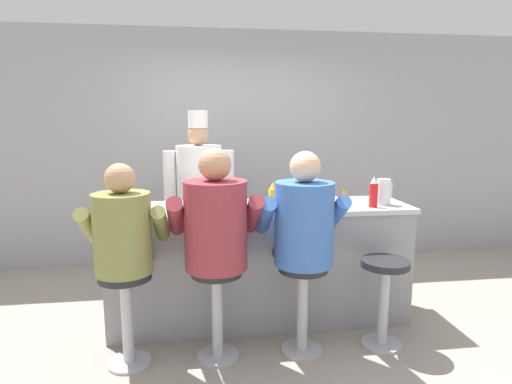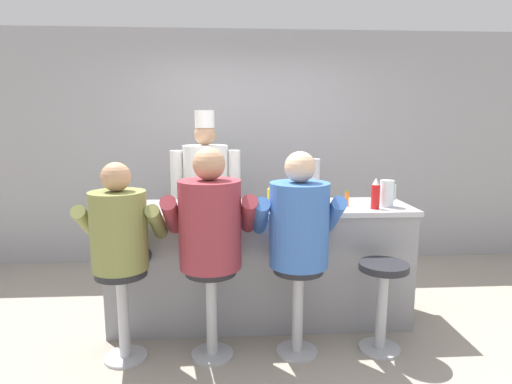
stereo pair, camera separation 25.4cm
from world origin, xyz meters
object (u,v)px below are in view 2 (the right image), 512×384
Objects in this scene: cup_stack_steel at (314,180)px; hot_sauce_bottle_orange at (347,198)px; ketchup_bottle_red at (375,194)px; cook_in_whites_near at (206,191)px; cereal_bowl at (288,208)px; coffee_mug_white at (281,199)px; diner_seated_blue at (298,230)px; napkin_dispenser_chrome at (317,200)px; breakfast_plate at (137,208)px; mustard_bottle_yellow at (272,197)px; water_pitcher_clear at (387,193)px; empty_stool_round at (382,292)px; diner_seated_maroon at (210,229)px; diner_seated_olive at (120,237)px.

hot_sauce_bottle_orange is at bearing -43.43° from cup_stack_steel.
cook_in_whites_near reaches higher than ketchup_bottle_red.
cook_in_whites_near reaches higher than cereal_bowl.
cook_in_whites_near is (-0.66, 0.79, -0.06)m from coffee_mug_white.
cereal_bowl is at bearing 94.95° from diner_seated_blue.
napkin_dispenser_chrome is at bearing -19.56° from coffee_mug_white.
breakfast_plate is at bearing 175.05° from cereal_bowl.
mustard_bottle_yellow is at bearing -168.61° from hot_sauce_bottle_orange.
diner_seated_blue is at bearing -115.79° from napkin_dispenser_chrome.
water_pitcher_clear is at bearing 0.39° from breakfast_plate.
breakfast_plate is at bearing 166.06° from empty_stool_round.
napkin_dispenser_chrome is at bearing -43.27° from cook_in_whites_near.
empty_stool_round is (0.65, -0.35, -0.56)m from cereal_bowl.
cook_in_whites_near reaches higher than hot_sauce_bottle_orange.
cook_in_whites_near is at bearing 62.40° from breakfast_plate.
napkin_dispenser_chrome is at bearing 177.11° from water_pitcher_clear.
napkin_dispenser_chrome reaches higher than empty_stool_round.
napkin_dispenser_chrome is at bearing 166.09° from ketchup_bottle_red.
coffee_mug_white is (-0.03, 0.24, 0.02)m from cereal_bowl.
diner_seated_blue is (-0.79, -0.43, -0.18)m from water_pitcher_clear.
water_pitcher_clear is 0.57m from napkin_dispenser_chrome.
water_pitcher_clear is at bearing 8.05° from cereal_bowl.
diner_seated_blue is at bearing -151.40° from water_pitcher_clear.
cook_in_whites_near reaches higher than cup_stack_steel.
cereal_bowl is 0.11× the size of diner_seated_maroon.
diner_seated_olive is at bearing -161.75° from mustard_bottle_yellow.
water_pitcher_clear reaches higher than cereal_bowl.
cook_in_whites_near is at bearing 136.73° from napkin_dispenser_chrome.
diner_seated_olive is 0.94× the size of diner_seated_maroon.
cup_stack_steel reaches higher than cereal_bowl.
cup_stack_steel reaches higher than water_pitcher_clear.
empty_stool_round is at bearing -63.16° from cup_stack_steel.
breakfast_plate is 1.16m from coffee_mug_white.
empty_stool_round is (0.40, -0.50, -0.60)m from napkin_dispenser_chrome.
cereal_bowl is 1.26m from diner_seated_olive.
hot_sauce_bottle_orange is at bearing 18.14° from cereal_bowl.
water_pitcher_clear is 0.92m from diner_seated_blue.
cook_in_whites_near is (-0.10, 1.35, 0.05)m from diner_seated_maroon.
coffee_mug_white is (-0.54, 0.08, -0.02)m from hot_sauce_bottle_orange.
diner_seated_olive is at bearing -179.52° from diner_seated_maroon.
cereal_bowl is 0.09× the size of cook_in_whites_near.
cup_stack_steel is 0.26× the size of diner_seated_olive.
breakfast_plate is 2.17× the size of napkin_dispenser_chrome.
empty_stool_round is 2.00m from cook_in_whites_near.
coffee_mug_white is at bearing 160.44° from napkin_dispenser_chrome.
coffee_mug_white reaches higher than breakfast_plate.
diner_seated_maroon is 2.24× the size of empty_stool_round.
ketchup_bottle_red is 0.14× the size of cook_in_whites_near.
hot_sauce_bottle_orange reaches higher than napkin_dispenser_chrome.
diner_seated_blue reaches higher than cup_stack_steel.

